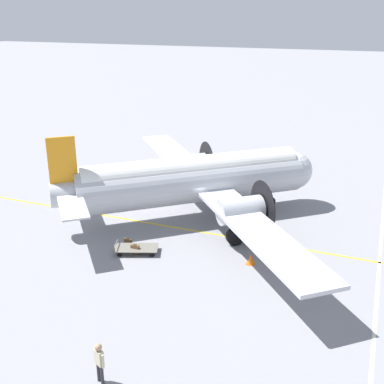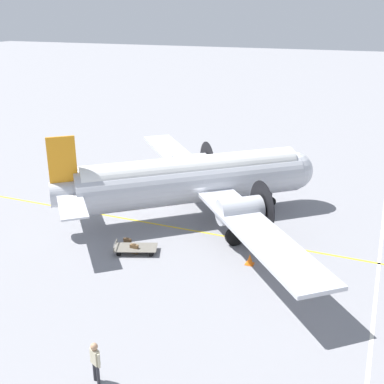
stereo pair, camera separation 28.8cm
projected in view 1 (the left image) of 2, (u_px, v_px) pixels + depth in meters
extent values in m
plane|color=gray|center=(192.00, 217.00, 31.51)|extent=(300.00, 300.00, 0.00)
cube|color=gold|center=(181.00, 228.00, 29.86)|extent=(120.00, 0.16, 0.01)
cube|color=silver|center=(381.00, 247.00, 27.45)|extent=(0.16, 120.00, 0.01)
cylinder|color=silver|center=(192.00, 182.00, 30.64)|extent=(12.86, 11.61, 2.70)
cylinder|color=white|center=(192.00, 171.00, 30.38)|extent=(11.79, 10.53, 1.89)
sphere|color=silver|center=(293.00, 170.00, 32.86)|extent=(2.57, 2.57, 2.57)
cylinder|color=silver|center=(75.00, 193.00, 28.38)|extent=(3.14, 2.99, 1.49)
cube|color=orange|center=(62.00, 163.00, 27.55)|extent=(1.31, 1.16, 3.11)
cube|color=silver|center=(68.00, 192.00, 28.22)|extent=(6.69, 7.45, 0.10)
cube|color=silver|center=(208.00, 185.00, 31.09)|extent=(19.30, 21.87, 0.20)
cylinder|color=silver|center=(189.00, 164.00, 35.20)|extent=(2.86, 2.76, 1.49)
cylinder|color=black|center=(207.00, 163.00, 35.61)|extent=(2.07, 2.39, 3.12)
sphere|color=black|center=(208.00, 162.00, 35.65)|extent=(0.52, 0.52, 0.52)
cylinder|color=silver|center=(240.00, 210.00, 27.11)|extent=(2.86, 2.76, 1.49)
cylinder|color=black|center=(262.00, 207.00, 27.53)|extent=(2.07, 2.39, 3.12)
sphere|color=black|center=(264.00, 207.00, 27.56)|extent=(0.52, 0.52, 0.52)
cylinder|color=#4C4C51|center=(186.00, 179.00, 35.51)|extent=(0.18, 0.18, 0.99)
cylinder|color=black|center=(186.00, 185.00, 35.68)|extent=(1.03, 0.95, 1.10)
cylinder|color=#4C4C51|center=(236.00, 228.00, 27.42)|extent=(0.18, 0.18, 0.99)
cylinder|color=black|center=(235.00, 236.00, 27.59)|extent=(1.03, 0.95, 1.10)
cylinder|color=#4C4C51|center=(271.00, 196.00, 32.96)|extent=(0.14, 0.14, 0.89)
cylinder|color=black|center=(270.00, 202.00, 33.11)|extent=(0.65, 0.59, 0.70)
cylinder|color=#2D2D33|center=(99.00, 372.00, 17.44)|extent=(0.12, 0.12, 0.81)
cylinder|color=#2D2D33|center=(102.00, 375.00, 17.28)|extent=(0.12, 0.12, 0.81)
cube|color=beige|center=(99.00, 357.00, 17.11)|extent=(0.43, 0.33, 0.61)
sphere|color=tan|center=(98.00, 347.00, 16.95)|extent=(0.27, 0.27, 0.27)
cylinder|color=beige|center=(95.00, 355.00, 17.28)|extent=(0.09, 0.09, 0.58)
cylinder|color=beige|center=(103.00, 361.00, 16.95)|extent=(0.09, 0.09, 0.58)
cube|color=navy|center=(101.00, 354.00, 17.14)|extent=(0.05, 0.03, 0.39)
cube|color=brown|center=(135.00, 249.00, 26.70)|extent=(0.46, 0.20, 0.51)
cube|color=#4A3520|center=(135.00, 245.00, 26.60)|extent=(0.17, 0.14, 0.02)
cube|color=#47331E|center=(128.00, 242.00, 27.55)|extent=(0.48, 0.13, 0.46)
cube|color=#312315|center=(128.00, 238.00, 27.46)|extent=(0.17, 0.09, 0.02)
cube|color=#6B665B|center=(137.00, 248.00, 26.77)|extent=(2.61, 1.94, 0.04)
cube|color=#6B665B|center=(116.00, 244.00, 26.69)|extent=(0.46, 1.10, 0.04)
cylinder|color=#6B665B|center=(118.00, 241.00, 27.25)|extent=(0.04, 0.04, 0.22)
cylinder|color=#6B665B|center=(114.00, 250.00, 26.21)|extent=(0.04, 0.04, 0.22)
cylinder|color=black|center=(153.00, 247.00, 27.25)|extent=(0.28, 0.16, 0.28)
cylinder|color=black|center=(152.00, 254.00, 26.38)|extent=(0.28, 0.16, 0.28)
cylinder|color=black|center=(122.00, 246.00, 27.27)|extent=(0.28, 0.16, 0.28)
cylinder|color=black|center=(120.00, 254.00, 26.39)|extent=(0.28, 0.16, 0.28)
cube|color=orange|center=(251.00, 264.00, 25.68)|extent=(0.45, 0.45, 0.03)
cone|color=orange|center=(251.00, 259.00, 25.58)|extent=(0.38, 0.38, 0.60)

